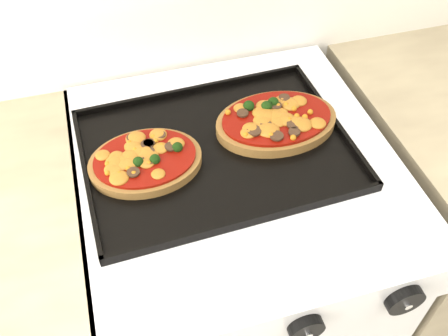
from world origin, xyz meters
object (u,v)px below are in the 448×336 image
object	(u,v)px
stove	(233,279)
pizza_left	(145,160)
pizza_right	(276,120)
baking_tray	(217,148)

from	to	relation	value
stove	pizza_left	world-z (taller)	pizza_left
pizza_left	pizza_right	size ratio (longest dim) A/B	0.86
stove	pizza_right	world-z (taller)	pizza_right
pizza_right	baking_tray	bearing A→B (deg)	-168.18
baking_tray	pizza_left	bearing A→B (deg)	-179.96
baking_tray	pizza_right	world-z (taller)	pizza_right
stove	baking_tray	size ratio (longest dim) A/B	1.85
stove	pizza_left	bearing A→B (deg)	176.05
baking_tray	pizza_left	distance (m)	0.14
baking_tray	pizza_right	xyz separation A→B (m)	(0.13, 0.03, 0.02)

